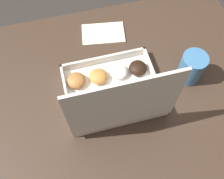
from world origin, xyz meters
name	(u,v)px	position (x,y,z in m)	size (l,w,h in m)	color
ground_plane	(100,153)	(0.00, 0.00, 0.00)	(8.00, 8.00, 0.00)	#2D2826
dining_table	(93,109)	(0.00, 0.00, 0.62)	(1.19, 0.76, 0.73)	#38281E
donut_box	(115,92)	(-0.07, 0.03, 0.78)	(0.30, 0.25, 0.28)	white
coffee_mug	(192,67)	(-0.34, 0.01, 0.78)	(0.08, 0.08, 0.11)	teal
paper_napkin	(103,33)	(-0.10, -0.25, 0.73)	(0.17, 0.12, 0.01)	beige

